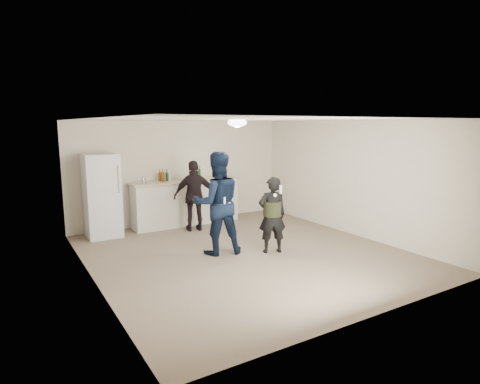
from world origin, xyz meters
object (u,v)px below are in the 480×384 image
shaker (144,180)px  woman (272,215)px  counter (186,203)px  man (217,203)px  spectator (195,196)px  fridge (102,196)px

shaker → woman: woman is taller
counter → man: man is taller
woman → spectator: bearing=-55.6°
counter → spectator: (-0.07, -0.66, 0.28)m
fridge → woman: size_ratio=1.24×
fridge → man: man is taller
counter → spectator: spectator is taller
shaker → counter: bearing=6.7°
shaker → spectator: 1.19m
fridge → shaker: (0.91, -0.06, 0.28)m
man → spectator: bearing=-86.9°
counter → spectator: bearing=-96.0°
shaker → man: (0.67, -2.26, -0.21)m
man → spectator: man is taller
shaker → man: 2.36m
fridge → shaker: size_ratio=10.59×
man → counter: bearing=-85.5°
shaker → fridge: bearing=176.5°
counter → woman: size_ratio=1.78×
shaker → woman: size_ratio=0.12×
shaker → woman: 3.20m
woman → fridge: bearing=-28.5°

